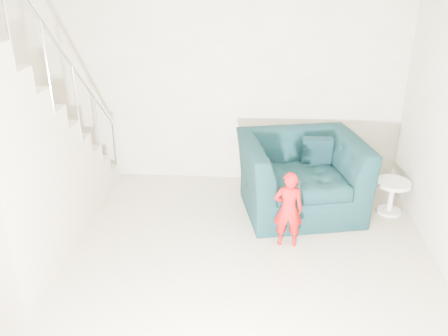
{
  "coord_description": "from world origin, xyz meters",
  "views": [
    {
      "loc": [
        0.5,
        -3.66,
        3.06
      ],
      "look_at": [
        0.15,
        1.2,
        0.85
      ],
      "focal_mm": 38.0,
      "sensor_mm": 36.0,
      "label": 1
    }
  ],
  "objects": [
    {
      "name": "staircase",
      "position": [
        -2.0,
        0.55,
        0.95
      ],
      "size": [
        1.02,
        3.03,
        3.62
      ],
      "color": "#ADA089",
      "rests_on": "floor"
    },
    {
      "name": "armchair",
      "position": [
        1.09,
        1.85,
        0.48
      ],
      "size": [
        1.72,
        1.58,
        0.97
      ],
      "primitive_type": "imported",
      "rotation": [
        0.0,
        0.0,
        0.21
      ],
      "color": "black",
      "rests_on": "floor"
    },
    {
      "name": "throw",
      "position": [
        0.42,
        1.92,
        0.61
      ],
      "size": [
        0.05,
        0.45,
        0.5
      ],
      "primitive_type": "cube",
      "color": "black",
      "rests_on": "armchair"
    },
    {
      "name": "cushion",
      "position": [
        1.29,
        2.1,
        0.73
      ],
      "size": [
        0.39,
        0.18,
        0.38
      ],
      "primitive_type": "cube",
      "rotation": [
        0.21,
        0.0,
        0.0
      ],
      "color": "black",
      "rests_on": "armchair"
    },
    {
      "name": "phone",
      "position": [
        0.99,
        0.98,
        0.8
      ],
      "size": [
        0.03,
        0.05,
        0.1
      ],
      "primitive_type": "cube",
      "rotation": [
        0.0,
        0.0,
        -0.2
      ],
      "color": "black",
      "rests_on": "toddler"
    },
    {
      "name": "back_wall",
      "position": [
        0.0,
        2.75,
        1.35
      ],
      "size": [
        5.0,
        0.0,
        5.0
      ],
      "primitive_type": "plane",
      "rotation": [
        1.57,
        0.0,
        0.0
      ],
      "color": "#B1A590",
      "rests_on": "floor"
    },
    {
      "name": "side_table",
      "position": [
        2.25,
        1.84,
        0.3
      ],
      "size": [
        0.44,
        0.44,
        0.44
      ],
      "color": "silver",
      "rests_on": "floor"
    },
    {
      "name": "ceiling",
      "position": [
        0.0,
        0.0,
        2.7
      ],
      "size": [
        5.5,
        5.5,
        0.0
      ],
      "primitive_type": "plane",
      "rotation": [
        3.14,
        0.0,
        0.0
      ],
      "color": "silver",
      "rests_on": "back_wall"
    },
    {
      "name": "toddler",
      "position": [
        0.88,
        1.0,
        0.46
      ],
      "size": [
        0.33,
        0.22,
        0.92
      ],
      "primitive_type": "imported",
      "rotation": [
        0.0,
        0.0,
        3.14
      ],
      "color": "maroon",
      "rests_on": "floor"
    },
    {
      "name": "floor",
      "position": [
        0.0,
        0.0,
        0.0
      ],
      "size": [
        5.5,
        5.5,
        0.0
      ],
      "primitive_type": "plane",
      "color": "tan",
      "rests_on": "ground"
    }
  ]
}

